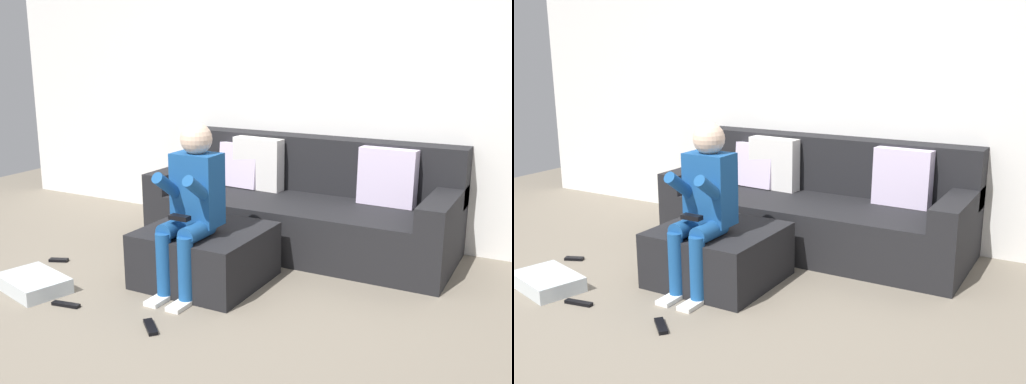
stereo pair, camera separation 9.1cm
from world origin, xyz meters
TOP-DOWN VIEW (x-y plane):
  - ground_plane at (0.00, 0.00)m, footprint 8.29×8.29m
  - wall_back at (0.00, 2.33)m, footprint 6.38×0.10m
  - couch_sectional at (0.29, 1.88)m, footprint 2.46×0.95m
  - ottoman at (-0.00, 0.84)m, footprint 0.81×0.78m
  - person_seated at (0.01, 0.67)m, footprint 0.31×0.56m
  - storage_bin at (-0.95, 0.14)m, footprint 0.56×0.45m
  - remote_near_ottoman at (0.11, 0.06)m, footprint 0.18×0.17m
  - remote_by_storage_bin at (-0.56, 0.05)m, footprint 0.20×0.07m
  - remote_under_side_table at (-1.22, 0.63)m, footprint 0.15×0.10m

SIDE VIEW (x-z plane):
  - ground_plane at x=0.00m, z-range 0.00..0.00m
  - remote_near_ottoman at x=0.11m, z-range 0.00..0.02m
  - remote_by_storage_bin at x=-0.56m, z-range 0.00..0.02m
  - remote_under_side_table at x=-1.22m, z-range 0.00..0.02m
  - storage_bin at x=-0.95m, z-range 0.00..0.10m
  - ottoman at x=0.00m, z-range 0.00..0.39m
  - couch_sectional at x=0.29m, z-range -0.11..0.77m
  - person_seated at x=0.01m, z-range 0.07..1.21m
  - wall_back at x=0.00m, z-range 0.00..2.60m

